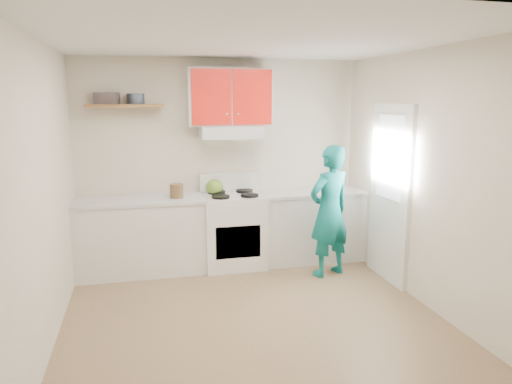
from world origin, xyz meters
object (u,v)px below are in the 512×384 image
object	(u,v)px
stove	(233,230)
crock	(177,192)
kettle	(214,187)
tin	(136,99)
person	(329,211)

from	to	relation	value
stove	crock	xyz separation A→B (m)	(-0.70, -0.03, 0.54)
crock	kettle	bearing A→B (deg)	17.25
stove	tin	size ratio (longest dim) A/B	4.50
stove	person	distance (m)	1.25
crock	person	bearing A→B (deg)	-17.92
tin	crock	size ratio (longest dim) A/B	1.05
crock	person	size ratio (longest dim) A/B	0.12
stove	tin	bearing A→B (deg)	170.22
kettle	crock	bearing A→B (deg)	-150.37
stove	kettle	xyz separation A→B (m)	(-0.21, 0.12, 0.55)
tin	crock	bearing A→B (deg)	-27.25
kettle	crock	world-z (taller)	kettle
stove	person	size ratio (longest dim) A/B	0.58
stove	crock	distance (m)	0.88
kettle	crock	xyz separation A→B (m)	(-0.48, -0.15, -0.02)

